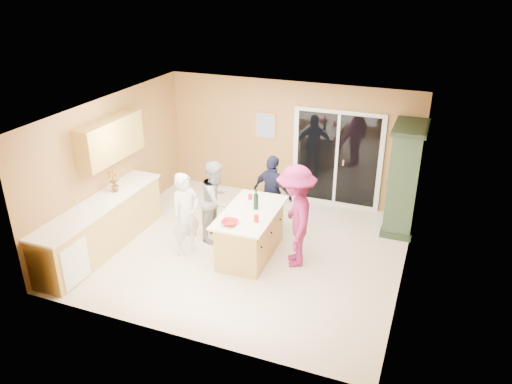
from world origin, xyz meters
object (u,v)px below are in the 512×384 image
(woman_grey, at_px, (216,200))
(woman_navy, at_px, (273,194))
(green_hutch, at_px, (404,180))
(kitchen_island, at_px, (250,235))
(woman_white, at_px, (186,215))
(woman_magenta, at_px, (296,217))

(woman_grey, xyz_separation_m, woman_navy, (0.89, 0.66, -0.00))
(woman_grey, height_order, woman_navy, woman_grey)
(woman_navy, bearing_deg, green_hutch, -138.61)
(green_hutch, bearing_deg, woman_navy, -157.37)
(kitchen_island, bearing_deg, woman_white, -163.37)
(green_hutch, xyz_separation_m, woman_magenta, (-1.55, -1.99, -0.12))
(kitchen_island, height_order, woman_grey, woman_grey)
(kitchen_island, relative_size, woman_grey, 1.10)
(kitchen_island, relative_size, woman_magenta, 0.93)
(woman_magenta, bearing_deg, kitchen_island, -109.57)
(green_hutch, height_order, woman_white, green_hutch)
(green_hutch, bearing_deg, woman_grey, -153.11)
(woman_navy, relative_size, woman_magenta, 0.84)
(kitchen_island, bearing_deg, woman_navy, 86.42)
(green_hutch, bearing_deg, woman_white, -145.47)
(green_hutch, relative_size, woman_navy, 1.38)
(woman_white, relative_size, woman_magenta, 0.85)
(kitchen_island, relative_size, green_hutch, 0.80)
(kitchen_island, xyz_separation_m, woman_white, (-1.08, -0.35, 0.36))
(woman_white, distance_m, woman_grey, 0.78)
(woman_white, xyz_separation_m, woman_magenta, (1.89, 0.38, 0.13))
(green_hutch, relative_size, woman_magenta, 1.16)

